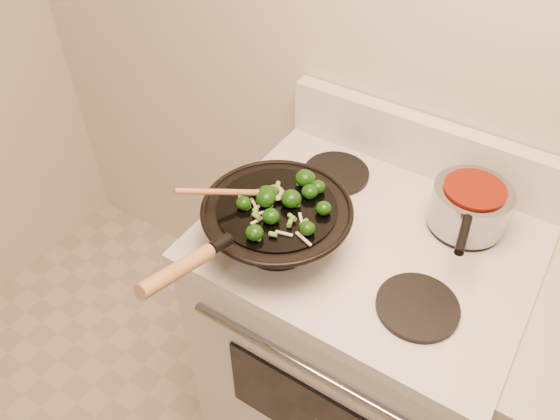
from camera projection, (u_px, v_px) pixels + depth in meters
The scene contains 5 objects.
stove at pixel (355, 335), 1.65m from camera, with size 0.78×0.67×1.08m.
wok at pixel (276, 223), 1.27m from camera, with size 0.35×0.58×0.23m.
stirfry at pixel (287, 199), 1.23m from camera, with size 0.22×0.25×0.04m.
wooden_spoon at pixel (248, 192), 1.23m from camera, with size 0.19×0.21×0.08m.
saucepan at pixel (470, 206), 1.31m from camera, with size 0.19×0.30×0.11m.
Camera 1 is at (0.07, 0.27, 1.89)m, focal length 35.00 mm.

